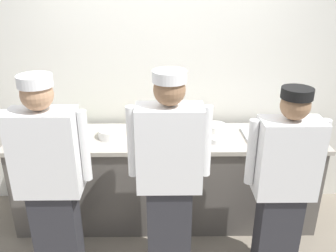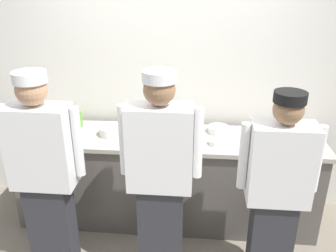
# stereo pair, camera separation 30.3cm
# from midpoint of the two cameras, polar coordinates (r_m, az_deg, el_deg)

# --- Properties ---
(ground_plane) EXTENTS (9.00, 9.00, 0.00)m
(ground_plane) POSITION_cam_midpoint_polar(r_m,az_deg,el_deg) (3.52, 1.74, -17.87)
(ground_plane) COLOR slate
(wall_back) EXTENTS (4.56, 0.10, 2.91)m
(wall_back) POSITION_cam_midpoint_polar(r_m,az_deg,el_deg) (3.55, 2.84, 9.20)
(wall_back) COLOR silver
(wall_back) RESTS_ON ground
(prep_counter) EXTENTS (2.90, 0.64, 0.92)m
(prep_counter) POSITION_cam_midpoint_polar(r_m,az_deg,el_deg) (3.52, 2.19, -8.52)
(prep_counter) COLOR #56514C
(prep_counter) RESTS_ON ground
(chef_near_left) EXTENTS (0.62, 0.24, 1.71)m
(chef_near_left) POSITION_cam_midpoint_polar(r_m,az_deg,el_deg) (2.84, -16.36, -7.36)
(chef_near_left) COLOR #2D2D33
(chef_near_left) RESTS_ON ground
(chef_center) EXTENTS (0.62, 0.24, 1.73)m
(chef_center) POSITION_cam_midpoint_polar(r_m,az_deg,el_deg) (2.69, 1.99, -7.93)
(chef_center) COLOR #2D2D33
(chef_center) RESTS_ON ground
(chef_far_right) EXTENTS (0.59, 0.24, 1.61)m
(chef_far_right) POSITION_cam_midpoint_polar(r_m,az_deg,el_deg) (2.80, 20.16, -9.66)
(chef_far_right) COLOR #2D2D33
(chef_far_right) RESTS_ON ground
(plate_stack_front) EXTENTS (0.20, 0.20, 0.06)m
(plate_stack_front) POSITION_cam_midpoint_polar(r_m,az_deg,el_deg) (3.44, 10.61, -0.59)
(plate_stack_front) COLOR white
(plate_stack_front) RESTS_ON prep_counter
(plate_stack_rear) EXTENTS (0.23, 0.23, 0.08)m
(plate_stack_rear) POSITION_cam_midpoint_polar(r_m,az_deg,el_deg) (3.34, -6.43, -0.81)
(plate_stack_rear) COLOR white
(plate_stack_rear) RESTS_ON prep_counter
(mixing_bowl_steel) EXTENTS (0.35, 0.35, 0.12)m
(mixing_bowl_steel) POSITION_cam_midpoint_polar(r_m,az_deg,el_deg) (3.27, 2.85, -0.87)
(mixing_bowl_steel) COLOR #B7BABF
(mixing_bowl_steel) RESTS_ON prep_counter
(sheet_tray) EXTENTS (0.53, 0.33, 0.02)m
(sheet_tray) POSITION_cam_midpoint_polar(r_m,az_deg,el_deg) (3.41, 19.12, -2.05)
(sheet_tray) COLOR #B7BABF
(sheet_tray) RESTS_ON prep_counter
(squeeze_bottle_primary) EXTENTS (0.05, 0.05, 0.19)m
(squeeze_bottle_primary) POSITION_cam_midpoint_polar(r_m,az_deg,el_deg) (3.30, -2.15, 0.01)
(squeeze_bottle_primary) COLOR #E5E066
(squeeze_bottle_primary) RESTS_ON prep_counter
(squeeze_bottle_secondary) EXTENTS (0.06, 0.06, 0.20)m
(squeeze_bottle_secondary) POSITION_cam_midpoint_polar(r_m,az_deg,el_deg) (3.55, -11.75, 1.28)
(squeeze_bottle_secondary) COLOR #56A333
(squeeze_bottle_secondary) RESTS_ON prep_counter
(ramekin_orange_sauce) EXTENTS (0.11, 0.11, 0.04)m
(ramekin_orange_sauce) POSITION_cam_midpoint_polar(r_m,az_deg,el_deg) (3.19, 10.26, -2.64)
(ramekin_orange_sauce) COLOR white
(ramekin_orange_sauce) RESTS_ON prep_counter
(ramekin_green_sauce) EXTENTS (0.10, 0.10, 0.04)m
(ramekin_green_sauce) POSITION_cam_midpoint_polar(r_m,az_deg,el_deg) (3.52, -14.71, -0.54)
(ramekin_green_sauce) COLOR white
(ramekin_green_sauce) RESTS_ON prep_counter
(ramekin_red_sauce) EXTENTS (0.09, 0.09, 0.04)m
(ramekin_red_sauce) POSITION_cam_midpoint_polar(r_m,az_deg,el_deg) (3.47, -18.14, -1.30)
(ramekin_red_sauce) COLOR white
(ramekin_red_sauce) RESTS_ON prep_counter
(ramekin_yellow_sauce) EXTENTS (0.11, 0.11, 0.05)m
(ramekin_yellow_sauce) POSITION_cam_midpoint_polar(r_m,az_deg,el_deg) (3.66, -14.96, 0.43)
(ramekin_yellow_sauce) COLOR white
(ramekin_yellow_sauce) RESTS_ON prep_counter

